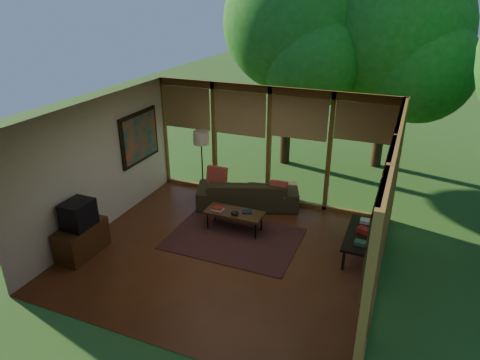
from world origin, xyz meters
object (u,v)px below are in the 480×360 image
at_px(coffee_table, 234,213).
at_px(side_console, 363,236).
at_px(television, 78,214).
at_px(sofa, 248,192).
at_px(media_cabinet, 82,240).
at_px(floor_lamp, 201,142).

bearing_deg(coffee_table, side_console, 1.40).
bearing_deg(television, sofa, 54.91).
relative_size(sofa, coffee_table, 1.91).
relative_size(sofa, media_cabinet, 2.29).
bearing_deg(floor_lamp, side_console, -15.86).
bearing_deg(floor_lamp, television, -107.63).
distance_m(media_cabinet, television, 0.55).
xyz_separation_m(floor_lamp, side_console, (3.88, -1.10, -1.00)).
bearing_deg(floor_lamp, sofa, -1.13).
bearing_deg(side_console, media_cabinet, -158.10).
bearing_deg(side_console, coffee_table, -178.60).
xyz_separation_m(sofa, coffee_table, (0.15, -1.14, 0.06)).
bearing_deg(media_cabinet, coffee_table, 39.43).
bearing_deg(sofa, side_console, 138.42).
height_order(sofa, media_cabinet, sofa).
xyz_separation_m(floor_lamp, coffee_table, (1.31, -1.16, -1.01)).
distance_m(floor_lamp, coffee_table, 2.03).
distance_m(sofa, media_cabinet, 3.72).
xyz_separation_m(television, floor_lamp, (0.97, 3.06, 0.56)).
bearing_deg(side_console, sofa, 158.34).
distance_m(sofa, television, 3.75).
relative_size(television, side_console, 0.39).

